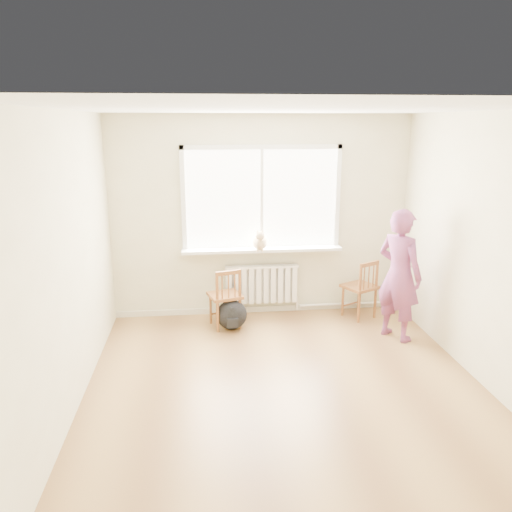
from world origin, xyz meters
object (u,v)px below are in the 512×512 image
object	(u,v)px
chair_left	(226,298)
person	(399,275)
chair_right	(362,289)
cat	(260,241)
backpack	(232,315)

from	to	relation	value
chair_left	person	bearing A→B (deg)	149.60
chair_left	person	size ratio (longest dim) A/B	0.49
chair_right	person	distance (m)	0.82
chair_right	chair_left	bearing A→B (deg)	-23.33
person	chair_right	bearing A→B (deg)	-15.21
person	cat	bearing A→B (deg)	28.47
chair_left	backpack	size ratio (longest dim) A/B	2.04
chair_left	cat	bearing A→B (deg)	-161.83
cat	chair_left	bearing A→B (deg)	-141.44
chair_right	person	xyz separation A→B (m)	(0.22, -0.68, 0.40)
person	chair_left	bearing A→B (deg)	42.14
chair_right	person	world-z (taller)	person
chair_left	person	xyz separation A→B (m)	(2.07, -0.54, 0.41)
chair_right	backpack	distance (m)	1.80
backpack	person	bearing A→B (deg)	-13.29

